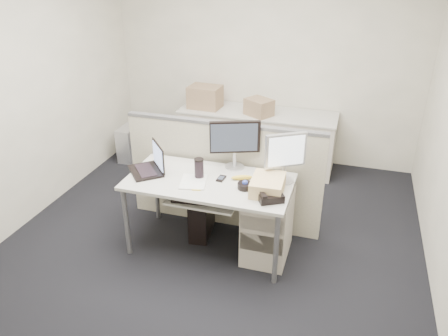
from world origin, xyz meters
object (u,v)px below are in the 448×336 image
(laptop, at_px, (145,159))
(desk_phone, at_px, (270,197))
(desk, at_px, (209,187))
(monitor_main, at_px, (235,145))

(laptop, height_order, desk_phone, laptop)
(desk, relative_size, desk_phone, 7.43)
(desk, xyz_separation_m, monitor_main, (0.15, 0.32, 0.30))
(desk, bearing_deg, monitor_main, 64.89)
(desk, relative_size, monitor_main, 3.18)
(monitor_main, relative_size, desk_phone, 2.33)
(laptop, bearing_deg, desk, 51.28)
(desk, distance_m, laptop, 0.65)
(laptop, bearing_deg, desk_phone, 41.96)
(desk, distance_m, desk_phone, 0.63)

